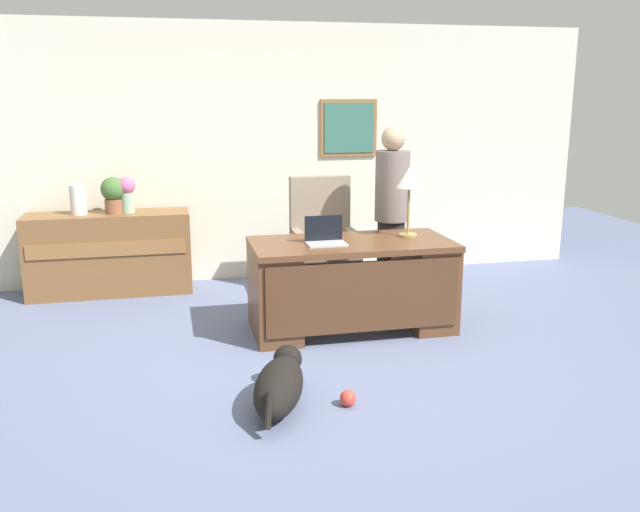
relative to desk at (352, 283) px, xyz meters
The scene contains 13 objects.
ground_plane 0.84m from the desk, 117.60° to the right, with size 12.00×12.00×0.00m, color slate.
back_wall 2.19m from the desk, 99.65° to the left, with size 7.00×0.16×2.70m.
desk is the anchor object (origin of this frame).
credenza 2.63m from the desk, 142.43° to the left, with size 1.59×0.50×0.82m.
armchair 1.03m from the desk, 90.77° to the left, with size 0.60×0.59×1.18m.
person_standing 0.99m from the desk, 50.12° to the left, with size 0.32×0.32×1.68m.
dog_lying 1.58m from the desk, 122.73° to the right, with size 0.52×0.88×0.30m.
laptop 0.48m from the desk, behind, with size 0.32×0.22×0.22m.
desk_lamp 0.99m from the desk, 11.78° to the left, with size 0.22×0.22×0.60m.
vase_with_flowers 2.54m from the desk, 139.49° to the left, with size 0.17×0.17×0.36m.
vase_empty 2.89m from the desk, 145.59° to the left, with size 0.16×0.16×0.29m, color silver.
potted_plant 2.64m from the desk, 141.37° to the left, with size 0.24×0.24×0.36m.
dog_toy_ball 1.51m from the desk, 106.35° to the right, with size 0.11×0.11×0.11m, color #E53F33.
Camera 1 is at (-1.15, -4.66, 1.98)m, focal length 37.98 mm.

